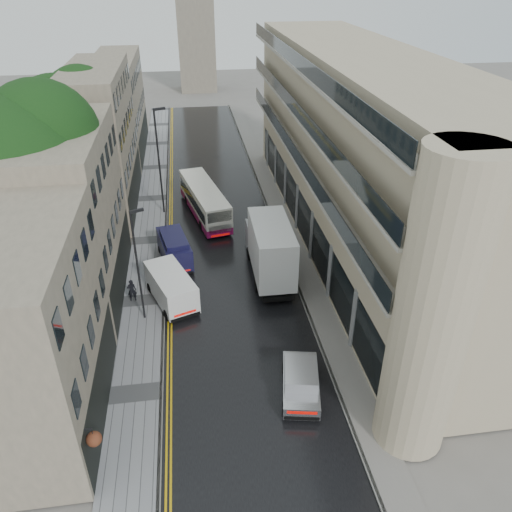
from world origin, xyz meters
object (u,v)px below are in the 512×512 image
object	(u,v)px
tree_far	(65,148)
silver_hatchback	(285,402)
lamp_post_near	(138,268)
lamp_post_far	(159,163)
navy_van	(167,260)
white_van	(166,305)
pedestrian	(132,290)
tree_near	(16,207)
cream_bus	(201,216)
white_lorry	(257,264)

from	to	relation	value
tree_far	silver_hatchback	distance (m)	28.51
lamp_post_near	lamp_post_far	xyz separation A→B (m)	(0.97, 15.28, 0.88)
tree_far	navy_van	xyz separation A→B (m)	(7.90, -10.72, -5.03)
navy_van	lamp_post_far	bearing A→B (deg)	81.41
silver_hatchback	white_van	xyz separation A→B (m)	(-5.82, 8.41, 0.31)
pedestrian	tree_near	bearing A→B (deg)	-12.00
tree_near	lamp_post_near	xyz separation A→B (m)	(6.80, -2.69, -3.17)
cream_bus	lamp_post_far	size ratio (longest dim) A/B	1.06
white_lorry	silver_hatchback	xyz separation A→B (m)	(-0.16, -10.67, -1.41)
tree_far	lamp_post_near	size ratio (longest dim) A/B	1.70
lamp_post_far	white_van	bearing A→B (deg)	-109.74
lamp_post_near	pedestrian	bearing A→B (deg)	90.17
silver_hatchback	navy_van	distance (m)	14.87
pedestrian	white_lorry	bearing A→B (deg)	175.16
lamp_post_near	cream_bus	bearing A→B (deg)	47.35
tree_far	lamp_post_far	distance (m)	7.64
cream_bus	lamp_post_far	world-z (taller)	lamp_post_far
silver_hatchback	pedestrian	size ratio (longest dim) A/B	2.61
tree_near	silver_hatchback	world-z (taller)	tree_near
pedestrian	lamp_post_far	distance (m)	13.97
white_van	pedestrian	xyz separation A→B (m)	(-2.24, 2.25, -0.19)
white_lorry	cream_bus	bearing A→B (deg)	109.39
cream_bus	silver_hatchback	distance (m)	20.51
pedestrian	lamp_post_far	xyz separation A→B (m)	(1.80, 13.33, 3.75)
lamp_post_far	lamp_post_near	bearing A→B (deg)	-114.96
white_van	pedestrian	distance (m)	3.18
cream_bus	silver_hatchback	size ratio (longest dim) A/B	2.33
tree_far	white_van	size ratio (longest dim) A/B	2.59
white_van	lamp_post_near	size ratio (longest dim) A/B	0.66
tree_near	lamp_post_near	world-z (taller)	tree_near
silver_hatchback	pedestrian	xyz separation A→B (m)	(-8.06, 10.66, 0.12)
navy_van	pedestrian	distance (m)	3.77
navy_van	lamp_post_far	distance (m)	10.89
silver_hatchback	cream_bus	bearing A→B (deg)	109.56
silver_hatchback	lamp_post_far	size ratio (longest dim) A/B	0.46
pedestrian	white_van	bearing A→B (deg)	129.95
white_lorry	navy_van	size ratio (longest dim) A/B	1.81
tree_far	lamp_post_far	world-z (taller)	tree_far
cream_bus	white_lorry	bearing A→B (deg)	-82.99
pedestrian	lamp_post_near	bearing A→B (deg)	108.25
cream_bus	silver_hatchback	world-z (taller)	cream_bus
tree_near	pedestrian	bearing A→B (deg)	-7.06
tree_far	navy_van	size ratio (longest dim) A/B	2.70
tree_near	cream_bus	size ratio (longest dim) A/B	1.44
white_van	lamp_post_near	xyz separation A→B (m)	(-1.40, 0.30, 2.67)
navy_van	lamp_post_far	world-z (taller)	lamp_post_far
tree_far	white_van	xyz separation A→B (m)	(7.90, -15.98, -5.12)
cream_bus	lamp_post_near	xyz separation A→B (m)	(-4.12, -11.56, 2.44)
tree_far	white_van	bearing A→B (deg)	-63.70
cream_bus	lamp_post_far	xyz separation A→B (m)	(-3.16, 3.72, 3.33)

